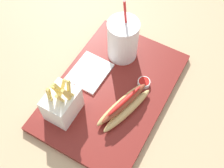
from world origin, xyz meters
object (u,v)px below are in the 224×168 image
object	(u,v)px
hot_dog_1	(124,106)
napkin_stack	(90,72)
soda_cup	(123,40)
fries_basket	(62,104)
ketchup_cup_1	(144,83)

from	to	relation	value
hot_dog_1	napkin_stack	world-z (taller)	hot_dog_1
soda_cup	fries_basket	xyz separation A→B (m)	(-0.26, 0.05, -0.02)
soda_cup	hot_dog_1	size ratio (longest dim) A/B	1.15
napkin_stack	ketchup_cup_1	bearing A→B (deg)	-74.65
ketchup_cup_1	hot_dog_1	bearing A→B (deg)	173.62
hot_dog_1	ketchup_cup_1	distance (m)	0.11
soda_cup	ketchup_cup_1	world-z (taller)	soda_cup
napkin_stack	fries_basket	bearing A→B (deg)	-177.36
hot_dog_1	soda_cup	bearing A→B (deg)	29.65
fries_basket	hot_dog_1	world-z (taller)	fries_basket
ketchup_cup_1	fries_basket	bearing A→B (deg)	140.91
soda_cup	fries_basket	bearing A→B (deg)	170.13
fries_basket	napkin_stack	world-z (taller)	fries_basket
soda_cup	ketchup_cup_1	xyz separation A→B (m)	(-0.07, -0.11, -0.06)
ketchup_cup_1	napkin_stack	distance (m)	0.17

